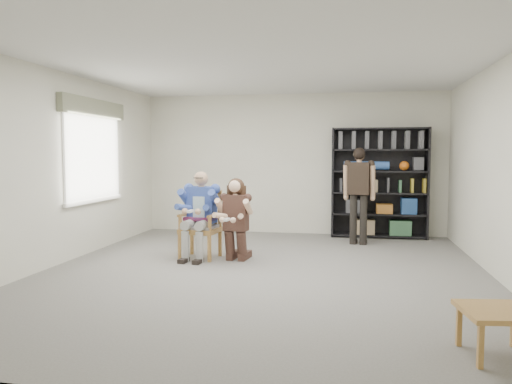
% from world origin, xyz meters
% --- Properties ---
extents(room_shell, '(6.00, 7.00, 2.80)m').
position_xyz_m(room_shell, '(0.00, 0.00, 1.40)').
color(room_shell, beige).
rests_on(room_shell, ground).
extents(floor, '(6.00, 7.00, 0.01)m').
position_xyz_m(floor, '(0.00, 0.00, 0.00)').
color(floor, '#65625D').
rests_on(floor, ground).
extents(window_left, '(0.16, 2.00, 1.75)m').
position_xyz_m(window_left, '(-2.95, 1.00, 1.63)').
color(window_left, silver).
rests_on(window_left, room_shell).
extents(armchair, '(0.66, 0.64, 1.04)m').
position_xyz_m(armchair, '(-1.11, 0.80, 0.52)').
color(armchair, olive).
rests_on(armchair, floor).
extents(seated_man, '(0.66, 0.86, 1.35)m').
position_xyz_m(seated_man, '(-1.11, 0.80, 0.67)').
color(seated_man, navy).
rests_on(seated_man, floor).
extents(kneeling_woman, '(0.60, 0.88, 1.24)m').
position_xyz_m(kneeling_woman, '(-0.53, 0.68, 0.62)').
color(kneeling_woman, '#381F1C').
rests_on(kneeling_woman, floor).
extents(bookshelf, '(1.80, 0.38, 2.10)m').
position_xyz_m(bookshelf, '(1.70, 3.28, 1.05)').
color(bookshelf, black).
rests_on(bookshelf, floor).
extents(standing_man, '(0.57, 0.39, 1.71)m').
position_xyz_m(standing_man, '(1.30, 2.44, 0.86)').
color(standing_man, black).
rests_on(standing_man, floor).
extents(side_table, '(0.63, 0.63, 0.39)m').
position_xyz_m(side_table, '(2.30, -2.39, 0.19)').
color(side_table, olive).
rests_on(side_table, floor).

